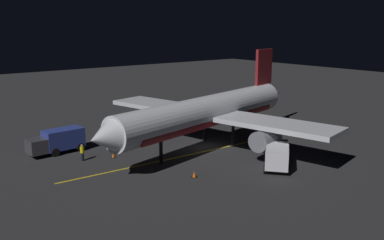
{
  "coord_description": "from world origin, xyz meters",
  "views": [
    {
      "loc": [
        -35.05,
        29.68,
        13.61
      ],
      "look_at": [
        0.0,
        2.0,
        3.5
      ],
      "focal_mm": 39.71,
      "sensor_mm": 36.0,
      "label": 1
    }
  ],
  "objects_px": {
    "airliner": "(209,113)",
    "traffic_cone_near_left": "(113,155)",
    "baggage_truck": "(58,141)",
    "traffic_cone_near_right": "(194,175)",
    "ground_crew_worker": "(82,152)",
    "catering_truck": "(277,155)"
  },
  "relations": [
    {
      "from": "ground_crew_worker",
      "to": "traffic_cone_near_right",
      "type": "height_order",
      "value": "ground_crew_worker"
    },
    {
      "from": "airliner",
      "to": "traffic_cone_near_left",
      "type": "xyz_separation_m",
      "value": [
        3.18,
        10.43,
        -3.73
      ]
    },
    {
      "from": "airliner",
      "to": "baggage_truck",
      "type": "distance_m",
      "value": 16.7
    },
    {
      "from": "traffic_cone_near_right",
      "to": "ground_crew_worker",
      "type": "bearing_deg",
      "value": 28.98
    },
    {
      "from": "traffic_cone_near_right",
      "to": "catering_truck",
      "type": "bearing_deg",
      "value": -108.67
    },
    {
      "from": "catering_truck",
      "to": "traffic_cone_near_left",
      "type": "xyz_separation_m",
      "value": [
        12.58,
        11.1,
        -0.93
      ]
    },
    {
      "from": "baggage_truck",
      "to": "traffic_cone_near_right",
      "type": "xyz_separation_m",
      "value": [
        -14.96,
        -6.79,
        -1.05
      ]
    },
    {
      "from": "traffic_cone_near_left",
      "to": "traffic_cone_near_right",
      "type": "distance_m",
      "value": 10.28
    },
    {
      "from": "traffic_cone_near_left",
      "to": "airliner",
      "type": "bearing_deg",
      "value": -106.95
    },
    {
      "from": "ground_crew_worker",
      "to": "traffic_cone_near_left",
      "type": "xyz_separation_m",
      "value": [
        -0.95,
        -2.99,
        -0.64
      ]
    },
    {
      "from": "traffic_cone_near_right",
      "to": "baggage_truck",
      "type": "bearing_deg",
      "value": 24.42
    },
    {
      "from": "airliner",
      "to": "catering_truck",
      "type": "bearing_deg",
      "value": -175.89
    },
    {
      "from": "ground_crew_worker",
      "to": "traffic_cone_near_left",
      "type": "height_order",
      "value": "ground_crew_worker"
    },
    {
      "from": "catering_truck",
      "to": "traffic_cone_near_right",
      "type": "height_order",
      "value": "catering_truck"
    },
    {
      "from": "baggage_truck",
      "to": "ground_crew_worker",
      "type": "height_order",
      "value": "baggage_truck"
    },
    {
      "from": "airliner",
      "to": "catering_truck",
      "type": "height_order",
      "value": "airliner"
    },
    {
      "from": "catering_truck",
      "to": "baggage_truck",
      "type": "bearing_deg",
      "value": 40.11
    },
    {
      "from": "airliner",
      "to": "traffic_cone_near_right",
      "type": "height_order",
      "value": "airliner"
    },
    {
      "from": "traffic_cone_near_left",
      "to": "catering_truck",
      "type": "bearing_deg",
      "value": -138.57
    },
    {
      "from": "airliner",
      "to": "catering_truck",
      "type": "relative_size",
      "value": 5.46
    },
    {
      "from": "ground_crew_worker",
      "to": "traffic_cone_near_left",
      "type": "relative_size",
      "value": 3.16
    },
    {
      "from": "baggage_truck",
      "to": "traffic_cone_near_left",
      "type": "height_order",
      "value": "baggage_truck"
    }
  ]
}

